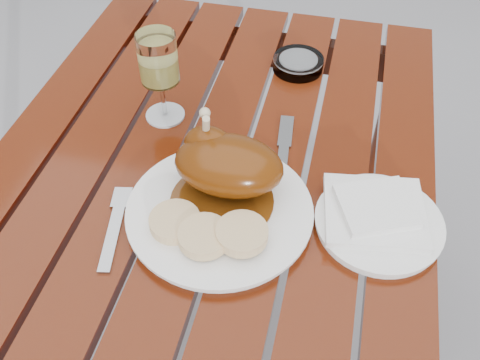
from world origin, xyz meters
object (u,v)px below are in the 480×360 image
side_plate (379,223)px  ashtray (298,63)px  table (211,292)px  dinner_plate (220,212)px  wine_glass (161,78)px

side_plate → ashtray: bearing=115.8°
table → dinner_plate: dinner_plate is taller
wine_glass → side_plate: wine_glass is taller
table → wine_glass: size_ratio=6.63×
table → side_plate: side_plate is taller
side_plate → ashtray: 0.45m
dinner_plate → side_plate: dinner_plate is taller
wine_glass → ashtray: wine_glass is taller
wine_glass → ashtray: (0.23, 0.22, -0.08)m
side_plate → wine_glass: bearing=156.3°
table → dinner_plate: 0.40m
wine_glass → side_plate: bearing=-23.7°
wine_glass → side_plate: size_ratio=0.87×
dinner_plate → wine_glass: wine_glass is taller
table → wine_glass: (-0.12, 0.15, 0.47)m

